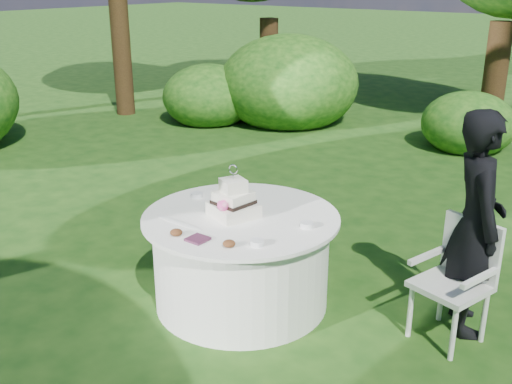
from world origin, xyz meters
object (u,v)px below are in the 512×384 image
at_px(table, 241,259).
at_px(cake, 233,203).
at_px(napkins, 198,239).
at_px(chair, 459,273).
at_px(guest, 475,224).

bearing_deg(table, cake, -131.01).
relative_size(napkins, chair, 0.15).
distance_m(cake, chair, 1.75).
relative_size(napkins, table, 0.09).
bearing_deg(chair, cake, -158.61).
relative_size(napkins, guest, 0.08).
height_order(cake, chair, cake).
xyz_separation_m(napkins, guest, (1.53, 1.32, 0.07)).
bearing_deg(chair, napkins, -143.17).
distance_m(napkins, chair, 1.90).
xyz_separation_m(guest, table, (-1.58, -0.77, -0.46)).
distance_m(guest, cake, 1.81).
bearing_deg(napkins, table, 94.94).
distance_m(table, cake, 0.50).
bearing_deg(cake, guest, 26.70).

